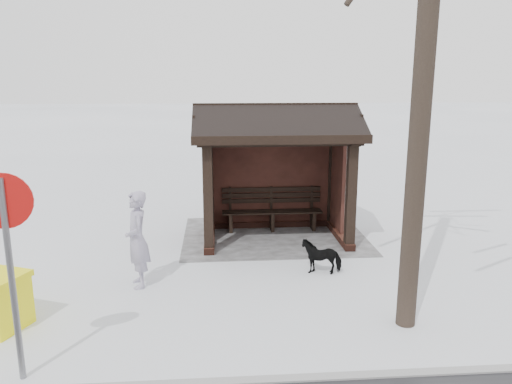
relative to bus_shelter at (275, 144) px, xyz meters
The scene contains 7 objects.
ground 2.17m from the bus_shelter, 90.00° to the left, with size 120.00×120.00×0.00m, color white.
kerb 6.05m from the bus_shelter, 90.00° to the left, with size 120.00×0.15×0.06m, color gray.
trampled_patch 2.16m from the bus_shelter, 90.00° to the right, with size 4.20×3.20×0.02m, color #939398.
bus_shelter is the anchor object (origin of this frame).
pedestrian 3.98m from the bus_shelter, 43.77° to the left, with size 0.63×0.41×1.73m, color #9B94AD.
dog 2.95m from the bus_shelter, 106.56° to the left, with size 0.34×0.75×0.63m, color black.
road_sign 6.52m from the bus_shelter, 54.89° to the left, with size 0.66×0.13×2.59m.
Camera 1 is at (1.29, 10.90, 3.65)m, focal length 35.00 mm.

